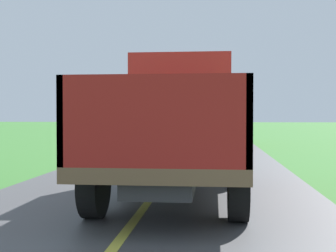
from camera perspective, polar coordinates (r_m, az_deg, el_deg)
banana_truck_near at (r=8.94m, az=1.39°, el=0.56°), size 2.38×5.82×2.80m
banana_truck_far at (r=23.98m, az=4.05°, el=1.11°), size 2.38×5.81×2.80m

